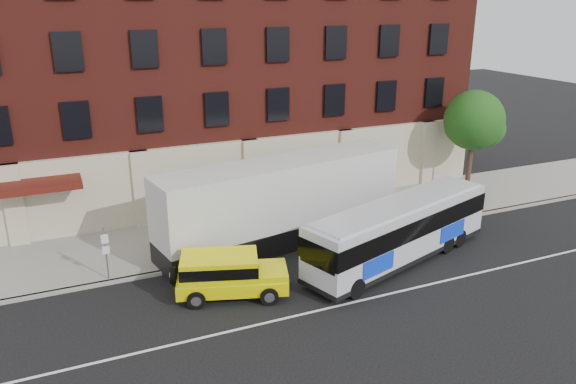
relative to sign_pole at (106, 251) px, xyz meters
name	(u,v)px	position (x,y,z in m)	size (l,w,h in m)	color
ground	(355,310)	(8.50, -6.15, -1.45)	(120.00, 120.00, 0.00)	black
sidewalk	(269,227)	(8.50, 2.85, -1.38)	(60.00, 6.00, 0.15)	gray
kerb	(292,248)	(8.50, -0.15, -1.38)	(60.00, 0.25, 0.15)	gray
lane_line	(349,303)	(8.50, -5.65, -1.45)	(60.00, 0.12, 0.01)	silver
building	(219,66)	(8.49, 10.77, 6.13)	(30.00, 12.10, 15.00)	#5D1D16
sign_pole	(106,251)	(0.00, 0.00, 0.00)	(0.30, 0.20, 2.50)	slate
street_tree	(475,123)	(22.04, 3.34, 2.96)	(3.60, 3.60, 6.20)	#322319
city_bus	(400,229)	(12.49, -3.17, 0.14)	(10.71, 5.41, 2.89)	silver
yellow_suv	(227,273)	(4.29, -3.09, -0.42)	(4.82, 3.10, 1.79)	#E9E100
shipping_container	(282,203)	(8.38, 0.86, 0.62)	(12.82, 4.70, 4.19)	black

